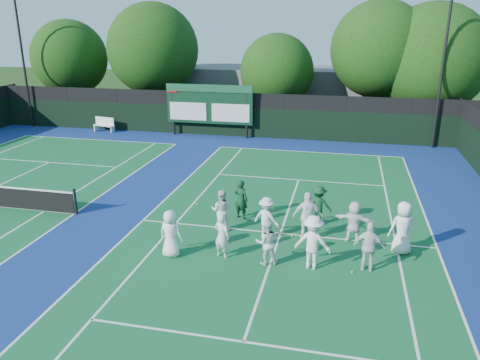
# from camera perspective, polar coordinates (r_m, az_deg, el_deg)

# --- Properties ---
(ground) EXTENTS (120.00, 120.00, 0.00)m
(ground) POSITION_cam_1_polar(r_m,az_deg,el_deg) (16.66, 4.47, -7.95)
(ground) COLOR #19380F
(ground) RESTS_ON ground
(court_apron) EXTENTS (34.00, 32.00, 0.01)m
(court_apron) POSITION_cam_1_polar(r_m,az_deg,el_deg) (19.19, -13.12, -4.68)
(court_apron) COLOR navy
(court_apron) RESTS_ON ground
(near_court) EXTENTS (11.05, 23.85, 0.01)m
(near_court) POSITION_cam_1_polar(r_m,az_deg,el_deg) (17.55, 4.96, -6.50)
(near_court) COLOR #11572C
(near_court) RESTS_ON ground
(back_fence) EXTENTS (34.00, 0.08, 3.00)m
(back_fence) POSITION_cam_1_polar(r_m,az_deg,el_deg) (32.38, -1.82, 7.76)
(back_fence) COLOR black
(back_fence) RESTS_ON ground
(scoreboard) EXTENTS (6.00, 0.21, 3.55)m
(scoreboard) POSITION_cam_1_polar(r_m,az_deg,el_deg) (32.11, -3.79, 9.15)
(scoreboard) COLOR black
(scoreboard) RESTS_ON ground
(clubhouse) EXTENTS (18.00, 6.00, 4.00)m
(clubhouse) POSITION_cam_1_polar(r_m,az_deg,el_deg) (39.36, 6.91, 10.52)
(clubhouse) COLOR #5B5B60
(clubhouse) RESTS_ON ground
(light_pole_left) EXTENTS (1.20, 0.30, 10.12)m
(light_pole_left) POSITION_cam_1_polar(r_m,az_deg,el_deg) (38.22, -25.22, 15.21)
(light_pole_left) COLOR black
(light_pole_left) RESTS_ON ground
(light_pole_right) EXTENTS (1.20, 0.30, 10.12)m
(light_pole_right) POSITION_cam_1_polar(r_m,az_deg,el_deg) (30.98, 23.81, 14.99)
(light_pole_right) COLOR black
(light_pole_right) RESTS_ON ground
(bench) EXTENTS (1.68, 0.77, 1.03)m
(bench) POSITION_cam_1_polar(r_m,az_deg,el_deg) (35.22, -16.20, 6.59)
(bench) COLOR white
(bench) RESTS_ON ground
(tree_a) EXTENTS (5.90, 5.90, 7.77)m
(tree_a) POSITION_cam_1_polar(r_m,az_deg,el_deg) (40.63, -19.81, 13.62)
(tree_a) COLOR black
(tree_a) RESTS_ON ground
(tree_b) EXTENTS (6.86, 6.86, 8.99)m
(tree_b) POSITION_cam_1_polar(r_m,az_deg,el_deg) (37.30, -10.28, 15.14)
(tree_b) COLOR black
(tree_b) RESTS_ON ground
(tree_c) EXTENTS (5.31, 5.31, 6.81)m
(tree_c) POSITION_cam_1_polar(r_m,az_deg,el_deg) (34.86, 4.78, 12.89)
(tree_c) COLOR black
(tree_c) RESTS_ON ground
(tree_d) EXTENTS (6.55, 6.55, 9.02)m
(tree_d) POSITION_cam_1_polar(r_m,az_deg,el_deg) (34.46, 16.82, 14.73)
(tree_d) COLOR black
(tree_d) RESTS_ON ground
(tree_e) EXTENTS (7.48, 7.48, 8.85)m
(tree_e) POSITION_cam_1_polar(r_m,az_deg,el_deg) (34.88, 22.53, 13.09)
(tree_e) COLOR black
(tree_e) RESTS_ON ground
(tennis_ball_0) EXTENTS (0.07, 0.07, 0.07)m
(tennis_ball_0) POSITION_cam_1_polar(r_m,az_deg,el_deg) (16.53, -4.85, -8.05)
(tennis_ball_0) COLOR yellow
(tennis_ball_0) RESTS_ON ground
(tennis_ball_1) EXTENTS (0.07, 0.07, 0.07)m
(tennis_ball_1) POSITION_cam_1_polar(r_m,az_deg,el_deg) (17.30, 6.32, -6.84)
(tennis_ball_1) COLOR yellow
(tennis_ball_1) RESTS_ON ground
(tennis_ball_2) EXTENTS (0.07, 0.07, 0.07)m
(tennis_ball_2) POSITION_cam_1_polar(r_m,az_deg,el_deg) (15.30, 13.50, -10.87)
(tennis_ball_2) COLOR yellow
(tennis_ball_2) RESTS_ON ground
(tennis_ball_3) EXTENTS (0.07, 0.07, 0.07)m
(tennis_ball_3) POSITION_cam_1_polar(r_m,az_deg,el_deg) (20.25, -5.21, -2.91)
(tennis_ball_3) COLOR yellow
(tennis_ball_3) RESTS_ON ground
(tennis_ball_4) EXTENTS (0.07, 0.07, 0.07)m
(tennis_ball_4) POSITION_cam_1_polar(r_m,az_deg,el_deg) (19.60, 4.19, -3.63)
(tennis_ball_4) COLOR yellow
(tennis_ball_4) RESTS_ON ground
(tennis_ball_5) EXTENTS (0.07, 0.07, 0.07)m
(tennis_ball_5) POSITION_cam_1_polar(r_m,az_deg,el_deg) (16.36, 11.80, -8.71)
(tennis_ball_5) COLOR yellow
(tennis_ball_5) RESTS_ON ground
(player_front_0) EXTENTS (0.85, 0.60, 1.62)m
(player_front_0) POSITION_cam_1_polar(r_m,az_deg,el_deg) (15.74, -8.47, -6.48)
(player_front_0) COLOR white
(player_front_0) RESTS_ON ground
(player_front_1) EXTENTS (0.65, 0.53, 1.54)m
(player_front_1) POSITION_cam_1_polar(r_m,az_deg,el_deg) (15.53, -2.23, -6.81)
(player_front_1) COLOR white
(player_front_1) RESTS_ON ground
(player_front_2) EXTENTS (0.86, 0.75, 1.52)m
(player_front_2) POSITION_cam_1_polar(r_m,az_deg,el_deg) (15.13, 3.29, -7.60)
(player_front_2) COLOR silver
(player_front_2) RESTS_ON ground
(player_front_3) EXTENTS (1.21, 0.78, 1.78)m
(player_front_3) POSITION_cam_1_polar(r_m,az_deg,el_deg) (14.99, 8.85, -7.50)
(player_front_3) COLOR white
(player_front_3) RESTS_ON ground
(player_front_4) EXTENTS (1.00, 0.51, 1.64)m
(player_front_4) POSITION_cam_1_polar(r_m,az_deg,el_deg) (15.22, 15.48, -7.86)
(player_front_4) COLOR silver
(player_front_4) RESTS_ON ground
(player_back_0) EXTENTS (0.79, 0.63, 1.58)m
(player_back_0) POSITION_cam_1_polar(r_m,az_deg,el_deg) (17.51, -2.30, -3.69)
(player_back_0) COLOR silver
(player_back_0) RESTS_ON ground
(player_back_1) EXTENTS (1.15, 0.91, 1.57)m
(player_back_1) POSITION_cam_1_polar(r_m,az_deg,el_deg) (16.85, 3.26, -4.66)
(player_back_1) COLOR silver
(player_back_1) RESTS_ON ground
(player_back_2) EXTENTS (1.12, 0.60, 1.81)m
(player_back_2) POSITION_cam_1_polar(r_m,az_deg,el_deg) (16.83, 8.24, -4.42)
(player_back_2) COLOR white
(player_back_2) RESTS_ON ground
(player_back_3) EXTENTS (1.47, 0.68, 1.52)m
(player_back_3) POSITION_cam_1_polar(r_m,az_deg,el_deg) (17.08, 13.71, -4.95)
(player_back_3) COLOR white
(player_back_3) RESTS_ON ground
(player_back_4) EXTENTS (1.04, 0.84, 1.85)m
(player_back_4) POSITION_cam_1_polar(r_m,az_deg,el_deg) (16.62, 19.21, -5.55)
(player_back_4) COLOR white
(player_back_4) RESTS_ON ground
(coach_left) EXTENTS (0.67, 0.55, 1.60)m
(coach_left) POSITION_cam_1_polar(r_m,az_deg,el_deg) (18.51, 0.13, -2.39)
(coach_left) COLOR #0D331C
(coach_left) RESTS_ON ground
(coach_right) EXTENTS (1.08, 0.69, 1.58)m
(coach_right) POSITION_cam_1_polar(r_m,az_deg,el_deg) (18.18, 9.53, -3.08)
(coach_right) COLOR #103C20
(coach_right) RESTS_ON ground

